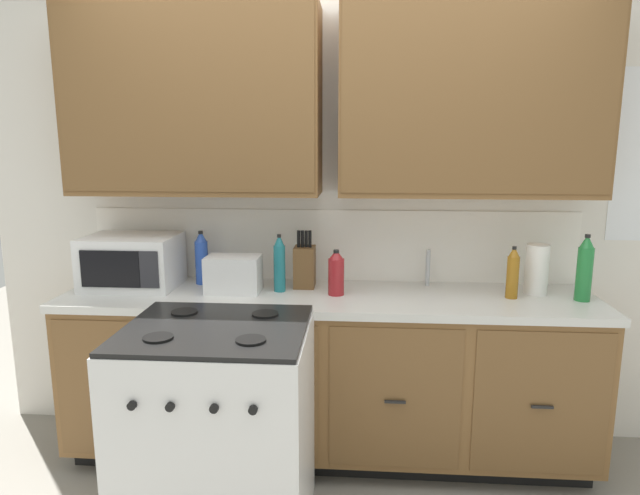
# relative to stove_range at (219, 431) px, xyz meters

# --- Properties ---
(ground_plane) EXTENTS (8.00, 8.00, 0.00)m
(ground_plane) POSITION_rel_stove_range_xyz_m (0.43, 0.33, -0.47)
(ground_plane) COLOR gray
(wall_unit) EXTENTS (3.91, 0.40, 2.59)m
(wall_unit) POSITION_rel_stove_range_xyz_m (0.43, 0.83, 1.19)
(wall_unit) COLOR white
(wall_unit) RESTS_ON ground_plane
(counter_run) EXTENTS (2.74, 0.64, 0.91)m
(counter_run) POSITION_rel_stove_range_xyz_m (0.43, 0.63, -0.00)
(counter_run) COLOR black
(counter_run) RESTS_ON ground_plane
(stove_range) EXTENTS (0.76, 0.68, 0.95)m
(stove_range) POSITION_rel_stove_range_xyz_m (0.00, 0.00, 0.00)
(stove_range) COLOR white
(stove_range) RESTS_ON ground_plane
(microwave) EXTENTS (0.48, 0.37, 0.28)m
(microwave) POSITION_rel_stove_range_xyz_m (-0.63, 0.69, 0.58)
(microwave) COLOR white
(microwave) RESTS_ON counter_run
(toaster) EXTENTS (0.28, 0.18, 0.19)m
(toaster) POSITION_rel_stove_range_xyz_m (-0.07, 0.64, 0.53)
(toaster) COLOR white
(toaster) RESTS_ON counter_run
(knife_block) EXTENTS (0.11, 0.14, 0.31)m
(knife_block) POSITION_rel_stove_range_xyz_m (0.29, 0.77, 0.55)
(knife_block) COLOR brown
(knife_block) RESTS_ON counter_run
(sink_faucet) EXTENTS (0.02, 0.02, 0.20)m
(sink_faucet) POSITION_rel_stove_range_xyz_m (0.96, 0.84, 0.54)
(sink_faucet) COLOR #B2B5BA
(sink_faucet) RESTS_ON counter_run
(paper_towel_roll) EXTENTS (0.12, 0.12, 0.26)m
(paper_towel_roll) POSITION_rel_stove_range_xyz_m (1.49, 0.71, 0.57)
(paper_towel_roll) COLOR white
(paper_towel_roll) RESTS_ON counter_run
(bottle_blue) EXTENTS (0.07, 0.07, 0.30)m
(bottle_blue) POSITION_rel_stove_range_xyz_m (-0.28, 0.79, 0.58)
(bottle_blue) COLOR blue
(bottle_blue) RESTS_ON counter_run
(bottle_green) EXTENTS (0.08, 0.08, 0.33)m
(bottle_green) POSITION_rel_stove_range_xyz_m (1.69, 0.61, 0.60)
(bottle_green) COLOR #237A38
(bottle_green) RESTS_ON counter_run
(bottle_red) EXTENTS (0.08, 0.08, 0.24)m
(bottle_red) POSITION_rel_stove_range_xyz_m (0.47, 0.62, 0.55)
(bottle_red) COLOR maroon
(bottle_red) RESTS_ON counter_run
(bottle_teal) EXTENTS (0.06, 0.06, 0.30)m
(bottle_teal) POSITION_rel_stove_range_xyz_m (0.17, 0.66, 0.59)
(bottle_teal) COLOR #1E707A
(bottle_teal) RESTS_ON counter_run
(bottle_amber) EXTENTS (0.06, 0.06, 0.26)m
(bottle_amber) POSITION_rel_stove_range_xyz_m (1.35, 0.63, 0.57)
(bottle_amber) COLOR #9E6619
(bottle_amber) RESTS_ON counter_run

